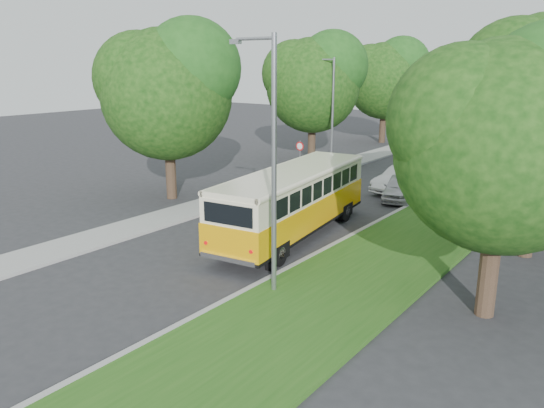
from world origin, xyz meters
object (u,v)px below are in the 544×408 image
Objects in this scene: car_blue at (477,155)px; car_white at (403,179)px; car_grey at (496,145)px; vintage_bus at (293,203)px; lamppost_far at (331,109)px; car_silver at (399,188)px; lamppost_near at (272,159)px.

car_white is at bearing -102.16° from car_blue.
car_grey reaches higher than car_white.
vintage_bus is 2.12× the size of car_blue.
lamppost_far reaches higher than car_blue.
car_grey is at bearing 82.35° from car_blue.
car_silver is 18.26m from car_grey.
lamppost_near is 1.78× the size of car_white.
lamppost_far is 1.61× the size of car_blue.
car_silver is at bearing -63.72° from car_white.
car_silver is (-1.70, 13.70, -3.72)m from lamppost_near.
car_white is 0.96× the size of car_blue.
car_silver is 0.82× the size of car_blue.
vintage_bus is at bearing 117.91° from lamppost_near.
car_silver is 1.86m from car_white.
car_blue is (7.43, 8.22, -3.44)m from lamppost_far.
lamppost_near reaches higher than car_grey.
lamppost_near reaches higher than car_silver.
car_white is 11.27m from car_blue.
car_grey is (0.18, 18.26, 0.10)m from car_silver.
lamppost_near is at bearing -69.83° from car_grey.
car_grey is (0.73, 16.49, 0.01)m from car_white.
vintage_bus is 10.47m from car_white.
car_blue is at bearing 71.00° from car_silver.
vintage_bus is at bearing -101.34° from car_blue.
lamppost_near is 6.40m from vintage_bus.
car_blue is at bearing 47.88° from lamppost_far.
car_white reaches higher than car_blue.
car_white is at bearing 80.05° from vintage_bus.
car_white is at bearing 98.30° from lamppost_near.
vintage_bus is at bearing -83.33° from car_white.
car_blue is (0.23, 13.01, 0.02)m from car_silver.
vintage_bus is (6.23, -13.46, -2.65)m from lamppost_far.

